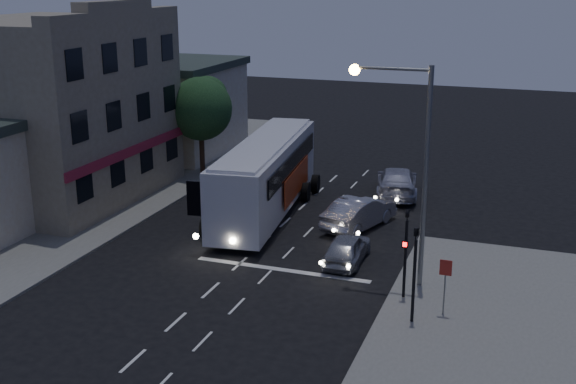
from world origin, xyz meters
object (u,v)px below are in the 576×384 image
at_px(car_sedan_a, 359,212).
at_px(street_tree, 200,106).
at_px(traffic_signal_main, 406,243).
at_px(traffic_signal_side, 415,263).
at_px(streetlight, 410,151).
at_px(car_sedan_b, 397,182).
at_px(tour_bus, 266,174).
at_px(regulatory_sign, 445,278).
at_px(car_suv, 347,248).

bearing_deg(car_sedan_a, street_tree, -10.73).
bearing_deg(traffic_signal_main, traffic_signal_side, -70.51).
relative_size(traffic_signal_main, streetlight, 0.46).
height_order(car_sedan_b, streetlight, streetlight).
xyz_separation_m(tour_bus, regulatory_sign, (10.81, -9.35, -0.57)).
height_order(tour_bus, car_suv, tour_bus).
height_order(regulatory_sign, streetlight, streetlight).
bearing_deg(car_suv, traffic_signal_main, 135.39).
height_order(car_sedan_a, streetlight, streetlight).
height_order(car_sedan_a, traffic_signal_side, traffic_signal_side).
xyz_separation_m(car_suv, regulatory_sign, (4.85, -4.04, 0.93)).
xyz_separation_m(car_suv, traffic_signal_main, (3.15, -3.02, 1.76)).
bearing_deg(tour_bus, car_suv, -48.67).
xyz_separation_m(traffic_signal_side, regulatory_sign, (1.00, 0.96, -0.82)).
relative_size(traffic_signal_main, traffic_signal_side, 1.00).
bearing_deg(street_tree, car_sedan_a, -28.29).
relative_size(car_suv, traffic_signal_main, 0.95).
distance_m(tour_bus, streetlight, 11.78).
xyz_separation_m(tour_bus, car_suv, (5.96, -5.32, -1.51)).
xyz_separation_m(car_sedan_b, streetlight, (2.86, -12.60, 4.91)).
distance_m(car_sedan_a, streetlight, 8.78).
distance_m(tour_bus, car_sedan_b, 8.37).
distance_m(traffic_signal_side, street_tree, 23.24).
height_order(regulatory_sign, street_tree, street_tree).
distance_m(car_suv, street_tree, 17.35).
bearing_deg(tour_bus, street_tree, 131.67).
distance_m(car_suv, regulatory_sign, 6.38).
xyz_separation_m(car_suv, traffic_signal_side, (3.85, -5.00, 1.76)).
bearing_deg(traffic_signal_main, car_sedan_a, 115.95).
bearing_deg(streetlight, traffic_signal_side, -74.30).
xyz_separation_m(traffic_signal_main, regulatory_sign, (1.70, -1.01, -0.82)).
height_order(tour_bus, traffic_signal_main, traffic_signal_main).
relative_size(tour_bus, traffic_signal_main, 3.25).
bearing_deg(traffic_signal_side, car_sedan_b, 103.41).
relative_size(car_suv, street_tree, 0.63).
xyz_separation_m(car_suv, streetlight, (2.89, -1.60, 5.07)).
height_order(car_suv, regulatory_sign, regulatory_sign).
relative_size(tour_bus, regulatory_sign, 6.06).
height_order(traffic_signal_main, street_tree, street_tree).
xyz_separation_m(car_sedan_b, regulatory_sign, (4.81, -15.03, 0.78)).
xyz_separation_m(car_sedan_b, traffic_signal_main, (3.11, -14.02, 1.60)).
bearing_deg(streetlight, traffic_signal_main, -79.80).
xyz_separation_m(tour_bus, car_sedan_a, (5.32, -0.56, -1.37)).
bearing_deg(traffic_signal_side, streetlight, 105.70).
height_order(tour_bus, street_tree, street_tree).
bearing_deg(streetlight, tour_bus, 142.00).
relative_size(car_suv, car_sedan_a, 0.80).
xyz_separation_m(traffic_signal_side, street_tree, (-16.51, 16.22, 2.08)).
relative_size(car_sedan_a, regulatory_sign, 2.21).
distance_m(car_sedan_b, street_tree, 13.22).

